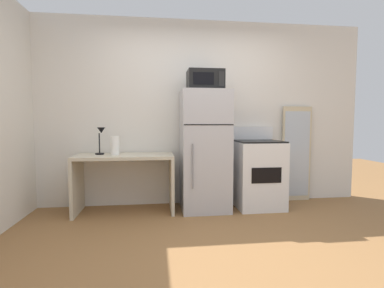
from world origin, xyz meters
TOP-DOWN VIEW (x-y plane):
  - ground_plane at (0.00, 0.00)m, footprint 12.00×12.00m
  - wall_back_white at (0.00, 1.70)m, footprint 5.00×0.10m
  - desk at (-0.93, 1.34)m, footprint 1.25×0.58m
  - desk_lamp at (-1.24, 1.40)m, footprint 0.14×0.12m
  - paper_towel_roll at (-1.05, 1.34)m, footprint 0.11×0.11m
  - refrigerator at (0.11, 1.33)m, footprint 0.63×0.63m
  - microwave at (0.11, 1.31)m, footprint 0.46×0.35m
  - oven_range at (0.86, 1.33)m, footprint 0.62×0.61m
  - leaning_mirror at (1.54, 1.59)m, footprint 0.44×0.03m

SIDE VIEW (x-z plane):
  - ground_plane at x=0.00m, z-range 0.00..0.00m
  - oven_range at x=0.86m, z-range -0.08..1.02m
  - desk at x=-0.93m, z-range 0.16..0.91m
  - leaning_mirror at x=1.54m, z-range 0.00..1.40m
  - refrigerator at x=0.11m, z-range 0.00..1.58m
  - paper_towel_roll at x=-1.05m, z-range 0.75..0.99m
  - desk_lamp at x=-1.24m, z-range 0.81..1.17m
  - wall_back_white at x=0.00m, z-range 0.00..2.60m
  - microwave at x=0.11m, z-range 1.58..1.84m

